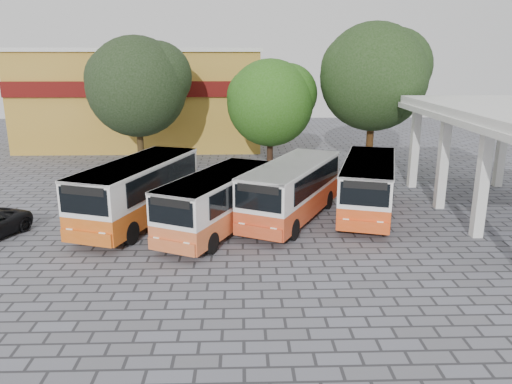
{
  "coord_description": "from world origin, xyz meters",
  "views": [
    {
      "loc": [
        -2.53,
        -18.69,
        7.8
      ],
      "look_at": [
        -1.85,
        4.11,
        1.5
      ],
      "focal_mm": 35.0,
      "sensor_mm": 36.0,
      "label": 1
    }
  ],
  "objects_px": {
    "bus_centre_right": "(292,188)",
    "bus_far_right": "(368,183)",
    "bus_centre_left": "(217,199)",
    "bus_far_left": "(138,188)"
  },
  "relations": [
    {
      "from": "bus_centre_right",
      "to": "bus_centre_left",
      "type": "bearing_deg",
      "value": -129.07
    },
    {
      "from": "bus_far_left",
      "to": "bus_centre_right",
      "type": "height_order",
      "value": "bus_far_left"
    },
    {
      "from": "bus_centre_right",
      "to": "bus_far_right",
      "type": "bearing_deg",
      "value": 38.29
    },
    {
      "from": "bus_centre_left",
      "to": "bus_far_right",
      "type": "distance_m",
      "value": 7.79
    },
    {
      "from": "bus_centre_right",
      "to": "bus_far_right",
      "type": "height_order",
      "value": "bus_centre_right"
    },
    {
      "from": "bus_far_left",
      "to": "bus_far_right",
      "type": "xyz_separation_m",
      "value": [
        11.21,
        0.96,
        -0.1
      ]
    },
    {
      "from": "bus_centre_left",
      "to": "bus_far_right",
      "type": "relative_size",
      "value": 0.97
    },
    {
      "from": "bus_centre_right",
      "to": "bus_far_right",
      "type": "distance_m",
      "value": 3.98
    },
    {
      "from": "bus_far_left",
      "to": "bus_centre_left",
      "type": "height_order",
      "value": "bus_far_left"
    },
    {
      "from": "bus_centre_left",
      "to": "bus_centre_right",
      "type": "relative_size",
      "value": 0.95
    }
  ]
}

